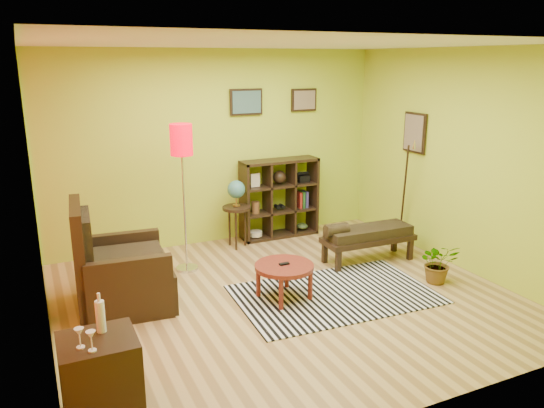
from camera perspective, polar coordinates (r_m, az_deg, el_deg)
name	(u,v)px	position (r m, az deg, el deg)	size (l,w,h in m)	color
ground	(286,297)	(6.19, 1.47, -10.02)	(5.00, 5.00, 0.00)	tan
room_shell	(278,142)	(5.63, 0.68, 6.65)	(5.04, 4.54, 2.82)	#B0CB31
zebra_rug	(335,294)	(6.29, 6.78, -9.62)	(2.27, 1.42, 0.01)	silver
coffee_table	(284,269)	(6.03, 1.32, -7.04)	(0.67, 0.67, 0.43)	maroon
armchair	(118,275)	(6.09, -16.24, -7.35)	(1.07, 1.07, 1.20)	black
side_cabinet	(101,378)	(4.38, -17.96, -17.38)	(0.56, 0.51, 0.98)	black
floor_lamp	(182,153)	(6.63, -9.67, 5.40)	(0.29, 0.29, 1.89)	silver
globe_table	(236,197)	(7.57, -3.85, 0.75)	(0.41, 0.41, 0.99)	black
cube_shelf	(280,198)	(8.09, 0.89, 0.63)	(1.20, 0.35, 1.20)	black
bench	(366,235)	(7.21, 10.10, -3.29)	(1.30, 0.49, 0.59)	black
potted_plant	(438,267)	(6.82, 17.42, -6.48)	(0.46, 0.51, 0.40)	#26661E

